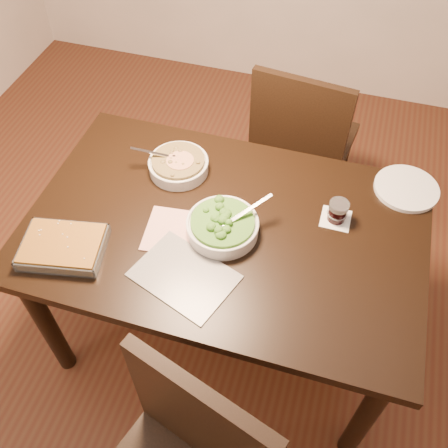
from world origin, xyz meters
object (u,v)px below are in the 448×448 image
(broccoli_bowl, at_px, (223,226))
(chair_far, at_px, (301,141))
(table, at_px, (225,242))
(wine_tumbler, at_px, (338,211))
(stew_bowl, at_px, (179,164))
(baking_dish, at_px, (63,247))
(dinner_plate, at_px, (406,188))

(broccoli_bowl, bearing_deg, chair_far, 79.73)
(table, relative_size, wine_tumbler, 17.48)
(chair_far, bearing_deg, broccoli_bowl, 86.78)
(stew_bowl, relative_size, chair_far, 0.27)
(baking_dish, xyz_separation_m, wine_tumbler, (0.86, 0.41, 0.02))
(baking_dish, distance_m, chair_far, 1.25)
(wine_tumbler, bearing_deg, table, -158.96)
(table, xyz_separation_m, broccoli_bowl, (0.00, -0.03, 0.13))
(chair_far, bearing_deg, table, 86.35)
(broccoli_bowl, bearing_deg, table, 90.79)
(baking_dish, relative_size, chair_far, 0.33)
(stew_bowl, bearing_deg, broccoli_bowl, -44.20)
(stew_bowl, distance_m, baking_dish, 0.53)
(baking_dish, bearing_deg, wine_tumbler, 14.57)
(broccoli_bowl, relative_size, dinner_plate, 1.06)
(table, distance_m, baking_dish, 0.57)
(wine_tumbler, xyz_separation_m, dinner_plate, (0.23, 0.22, -0.04))
(baking_dish, bearing_deg, table, 17.64)
(dinner_plate, height_order, chair_far, chair_far)
(wine_tumbler, bearing_deg, stew_bowl, 173.53)
(table, distance_m, chair_far, 0.81)
(wine_tumbler, distance_m, dinner_plate, 0.32)
(broccoli_bowl, height_order, baking_dish, broccoli_bowl)
(table, height_order, wine_tumbler, wine_tumbler)
(table, bearing_deg, dinner_plate, 30.96)
(wine_tumbler, bearing_deg, chair_far, 109.10)
(broccoli_bowl, height_order, dinner_plate, broccoli_bowl)
(table, distance_m, stew_bowl, 0.35)
(wine_tumbler, bearing_deg, baking_dish, -154.66)
(broccoli_bowl, xyz_separation_m, dinner_plate, (0.60, 0.39, -0.03))
(baking_dish, distance_m, dinner_plate, 1.25)
(baking_dish, height_order, chair_far, chair_far)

